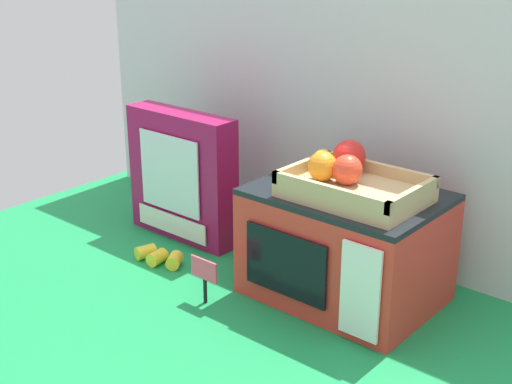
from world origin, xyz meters
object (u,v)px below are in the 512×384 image
(food_groups_crate, at_px, (349,180))
(price_sign, at_px, (204,274))
(toy_microwave, at_px, (344,245))
(loose_toy_banana, at_px, (159,257))
(cookie_set_box, at_px, (181,176))

(food_groups_crate, relative_size, price_sign, 2.71)
(toy_microwave, bearing_deg, food_groups_crate, -49.98)
(food_groups_crate, distance_m, loose_toy_banana, 0.51)
(food_groups_crate, height_order, price_sign, food_groups_crate)
(toy_microwave, distance_m, cookie_set_box, 0.48)
(loose_toy_banana, bearing_deg, cookie_set_box, 115.61)
(price_sign, relative_size, loose_toy_banana, 0.76)
(toy_microwave, bearing_deg, price_sign, -133.56)
(food_groups_crate, bearing_deg, cookie_set_box, 178.38)
(toy_microwave, relative_size, cookie_set_box, 1.17)
(food_groups_crate, bearing_deg, toy_microwave, 130.02)
(toy_microwave, height_order, loose_toy_banana, toy_microwave)
(food_groups_crate, xyz_separation_m, cookie_set_box, (-0.49, 0.01, -0.11))
(toy_microwave, xyz_separation_m, loose_toy_banana, (-0.41, -0.14, -0.10))
(cookie_set_box, xyz_separation_m, price_sign, (0.28, -0.21, -0.09))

